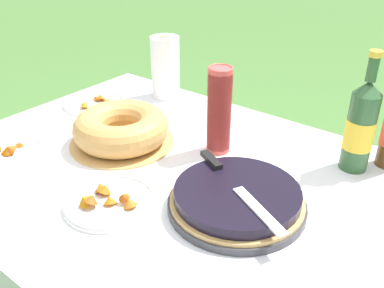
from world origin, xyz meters
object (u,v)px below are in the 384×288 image
object	(u,v)px
snack_plate_left	(109,200)
bundt_cake	(121,129)
cup_stack	(219,111)
serving_knife	(232,181)
cider_bottle_green	(361,127)
snack_plate_right	(94,102)
berry_tart	(237,199)
paper_towel_roll	(165,67)
snack_plate_near	(6,153)

from	to	relation	value
snack_plate_left	bundt_cake	bearing A→B (deg)	130.34
bundt_cake	cup_stack	size ratio (longest dim) A/B	1.24
serving_knife	cider_bottle_green	size ratio (longest dim) A/B	1.00
cup_stack	snack_plate_right	xyz separation A→B (m)	(-0.57, -0.00, -0.12)
berry_tart	snack_plate_left	bearing A→B (deg)	-145.06
bundt_cake	cup_stack	xyz separation A→B (m)	(0.27, 0.15, 0.08)
bundt_cake	paper_towel_roll	world-z (taller)	paper_towel_roll
snack_plate_left	paper_towel_roll	distance (m)	0.73
berry_tart	serving_knife	xyz separation A→B (m)	(-0.03, 0.01, 0.04)
snack_plate_near	snack_plate_right	xyz separation A→B (m)	(-0.09, 0.42, -0.00)
serving_knife	cup_stack	bearing A→B (deg)	159.03
bundt_cake	cup_stack	distance (m)	0.32
berry_tart	bundt_cake	world-z (taller)	bundt_cake
cup_stack	snack_plate_right	bearing A→B (deg)	-179.70
cup_stack	paper_towel_roll	world-z (taller)	cup_stack
bundt_cake	snack_plate_near	size ratio (longest dim) A/B	1.48
bundt_cake	snack_plate_right	world-z (taller)	bundt_cake
cider_bottle_green	paper_towel_roll	xyz separation A→B (m)	(-0.78, 0.08, -0.01)
snack_plate_near	snack_plate_left	world-z (taller)	snack_plate_near
snack_plate_near	snack_plate_left	distance (m)	0.42
berry_tart	paper_towel_roll	world-z (taller)	paper_towel_roll
snack_plate_right	cider_bottle_green	bearing A→B (deg)	9.65
berry_tart	paper_towel_roll	xyz separation A→B (m)	(-0.62, 0.45, 0.09)
serving_knife	paper_towel_roll	bearing A→B (deg)	171.10
berry_tart	snack_plate_near	bearing A→B (deg)	-162.75
serving_knife	bundt_cake	distance (m)	0.45
cup_stack	cider_bottle_green	bearing A→B (deg)	23.25
paper_towel_roll	berry_tart	bearing A→B (deg)	-35.68
snack_plate_near	paper_towel_roll	size ratio (longest dim) A/B	0.93
berry_tart	cup_stack	xyz separation A→B (m)	(-0.21, 0.21, 0.10)
berry_tart	snack_plate_right	distance (m)	0.81
berry_tart	cider_bottle_green	xyz separation A→B (m)	(0.16, 0.37, 0.10)
cider_bottle_green	bundt_cake	bearing A→B (deg)	-153.99
snack_plate_left	snack_plate_right	xyz separation A→B (m)	(-0.52, 0.39, -0.00)
berry_tart	snack_plate_left	distance (m)	0.32
cider_bottle_green	snack_plate_right	distance (m)	0.96
cup_stack	snack_plate_near	world-z (taller)	cup_stack
snack_plate_near	snack_plate_left	xyz separation A→B (m)	(0.42, 0.03, 0.00)
bundt_cake	snack_plate_left	distance (m)	0.33
bundt_cake	snack_plate_right	distance (m)	0.34
bundt_cake	snack_plate_right	size ratio (longest dim) A/B	1.45
serving_knife	paper_towel_roll	distance (m)	0.74
serving_knife	cider_bottle_green	distance (m)	0.41
bundt_cake	snack_plate_near	xyz separation A→B (m)	(-0.21, -0.28, -0.04)
cider_bottle_green	snack_plate_near	world-z (taller)	cider_bottle_green
snack_plate_right	bundt_cake	bearing A→B (deg)	-25.72
bundt_cake	serving_knife	bearing A→B (deg)	-6.33
snack_plate_near	snack_plate_right	bearing A→B (deg)	102.53
snack_plate_right	serving_knife	bearing A→B (deg)	-14.69
cider_bottle_green	snack_plate_near	xyz separation A→B (m)	(-0.84, -0.58, -0.12)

